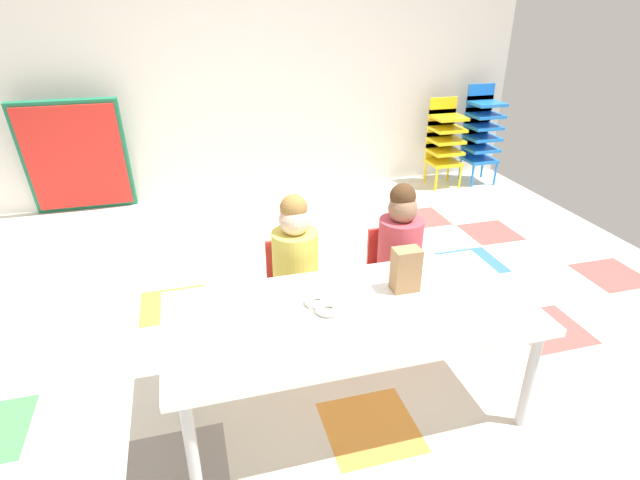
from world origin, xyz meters
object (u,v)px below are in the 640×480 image
object	(u,v)px
seated_child_middle_seat	(399,243)
donut_powdered_on_plate	(328,308)
craft_table	(352,319)
folded_activity_table	(76,158)
paper_bag_brown	(406,270)
kid_chair_blue_stack	(481,130)
kid_chair_yellow_stack	(444,138)
paper_plate_near_edge	(328,312)
seated_child_near_camera	(295,257)
donut_powdered_loose	(317,301)

from	to	relation	value
seated_child_middle_seat	donut_powdered_on_plate	bearing A→B (deg)	-135.31
craft_table	folded_activity_table	size ratio (longest dim) A/B	1.55
seated_child_middle_seat	paper_bag_brown	distance (m)	0.57
kid_chair_blue_stack	folded_activity_table	xyz separation A→B (m)	(-4.06, 0.17, -0.04)
craft_table	paper_bag_brown	world-z (taller)	paper_bag_brown
kid_chair_yellow_stack	paper_plate_near_edge	bearing A→B (deg)	-126.38
seated_child_near_camera	seated_child_middle_seat	size ratio (longest dim) A/B	1.00
seated_child_middle_seat	kid_chair_yellow_stack	world-z (taller)	seated_child_middle_seat
seated_child_near_camera	donut_powdered_on_plate	world-z (taller)	seated_child_near_camera
craft_table	seated_child_middle_seat	size ratio (longest dim) A/B	1.84
seated_child_near_camera	paper_plate_near_edge	size ratio (longest dim) A/B	5.10
seated_child_near_camera	folded_activity_table	size ratio (longest dim) A/B	0.84
seated_child_middle_seat	donut_powdered_on_plate	size ratio (longest dim) A/B	7.39
kid_chair_yellow_stack	folded_activity_table	world-z (taller)	folded_activity_table
kid_chair_blue_stack	donut_powdered_loose	size ratio (longest dim) A/B	8.59
seated_child_middle_seat	seated_child_near_camera	bearing A→B (deg)	-180.00
seated_child_near_camera	kid_chair_yellow_stack	xyz separation A→B (m)	(2.14, 2.27, -0.04)
kid_chair_yellow_stack	paper_bag_brown	distance (m)	3.28
kid_chair_yellow_stack	donut_powdered_loose	bearing A→B (deg)	-127.57
kid_chair_yellow_stack	kid_chair_blue_stack	world-z (taller)	kid_chair_blue_stack
craft_table	donut_powdered_loose	xyz separation A→B (m)	(-0.14, 0.09, 0.06)
seated_child_near_camera	paper_bag_brown	xyz separation A→B (m)	(0.43, -0.51, 0.13)
paper_plate_near_edge	donut_powdered_loose	bearing A→B (deg)	108.54
kid_chair_blue_stack	paper_bag_brown	distance (m)	3.52
folded_activity_table	paper_plate_near_edge	size ratio (longest dim) A/B	6.04
kid_chair_yellow_stack	donut_powdered_loose	world-z (taller)	kid_chair_yellow_stack
seated_child_middle_seat	kid_chair_blue_stack	distance (m)	2.99
kid_chair_blue_stack	paper_plate_near_edge	size ratio (longest dim) A/B	5.78
paper_bag_brown	donut_powdered_on_plate	distance (m)	0.43
kid_chair_blue_stack	donut_powdered_on_plate	world-z (taller)	kid_chair_blue_stack
craft_table	seated_child_near_camera	size ratio (longest dim) A/B	1.84
paper_bag_brown	kid_chair_blue_stack	bearing A→B (deg)	52.53
kid_chair_blue_stack	paper_plate_near_edge	world-z (taller)	kid_chair_blue_stack
folded_activity_table	craft_table	bearing A→B (deg)	-62.16
seated_child_near_camera	seated_child_middle_seat	world-z (taller)	same
seated_child_near_camera	kid_chair_blue_stack	xyz separation A→B (m)	(2.57, 2.27, 0.02)
kid_chair_yellow_stack	paper_plate_near_edge	world-z (taller)	kid_chair_yellow_stack
paper_plate_near_edge	folded_activity_table	bearing A→B (deg)	116.24
paper_bag_brown	paper_plate_near_edge	distance (m)	0.44
craft_table	paper_bag_brown	bearing A→B (deg)	18.82
craft_table	paper_bag_brown	xyz separation A→B (m)	(0.30, 0.10, 0.16)
kid_chair_blue_stack	craft_table	bearing A→B (deg)	-130.17
donut_powdered_on_plate	folded_activity_table	bearing A→B (deg)	116.24
paper_bag_brown	paper_plate_near_edge	bearing A→B (deg)	-167.06
seated_child_middle_seat	kid_chair_blue_stack	size ratio (longest dim) A/B	0.88
seated_child_middle_seat	kid_chair_blue_stack	world-z (taller)	kid_chair_blue_stack
folded_activity_table	donut_powdered_loose	xyz separation A→B (m)	(1.48, -2.97, 0.05)
paper_bag_brown	donut_powdered_on_plate	bearing A→B (deg)	-167.06
craft_table	kid_chair_yellow_stack	world-z (taller)	kid_chair_yellow_stack
kid_chair_blue_stack	paper_plate_near_edge	xyz separation A→B (m)	(-2.55, -2.88, 0.00)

